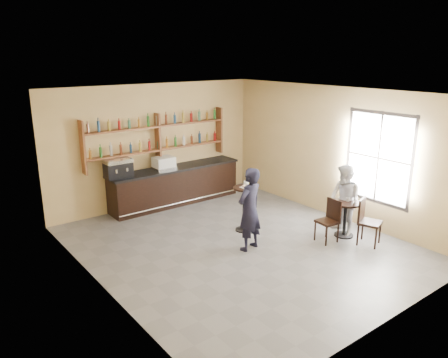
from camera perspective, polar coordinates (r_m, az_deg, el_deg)
floor at (r=9.43m, az=2.02°, el=-8.61°), size 7.00×7.00×0.00m
ceiling at (r=8.60m, az=2.24°, el=11.14°), size 7.00×7.00×0.00m
wall_back at (r=11.71m, az=-8.89°, el=4.41°), size 7.00×0.00×7.00m
wall_front at (r=6.71m, az=21.63°, el=-5.56°), size 7.00×0.00×7.00m
wall_left at (r=7.42m, az=-16.06°, el=-2.98°), size 0.00×7.00×7.00m
wall_right at (r=10.99m, az=14.29°, el=3.32°), size 0.00×7.00×7.00m
window_pane at (r=10.29m, az=19.52°, el=2.59°), size 0.00×2.00×2.00m
window_frame at (r=10.28m, az=19.50°, el=2.59°), size 0.04×1.70×2.10m
shelf_unit at (r=11.56m, az=-8.62°, el=5.32°), size 4.00×0.26×1.40m
liquor_bottles at (r=11.53m, az=-8.65°, el=6.15°), size 3.68×0.10×1.00m
bar_counter at (r=11.86m, az=-6.36°, el=-0.81°), size 3.74×0.73×1.01m
espresso_machine at (r=10.95m, az=-13.66°, el=1.39°), size 0.66×0.45×0.46m
pastry_case at (r=11.52m, az=-7.88°, el=2.07°), size 0.58×0.48×0.32m
pedestal_table at (r=9.99m, az=2.62°, el=-3.94°), size 0.64×0.64×1.04m
napkin at (r=9.82m, az=2.66°, el=-1.08°), size 0.19×0.19×0.00m
donut at (r=9.81m, az=2.75°, el=-0.94°), size 0.17×0.17×0.05m
cup_pedestal at (r=9.97m, az=2.91°, el=-0.55°), size 0.16×0.16×0.10m
man_main at (r=8.94m, az=3.36°, el=-3.98°), size 0.71×0.54×1.75m
cafe_table at (r=10.09m, az=15.51°, el=-5.05°), size 0.66×0.66×0.80m
cup_cafe at (r=9.98m, az=15.88°, el=-2.61°), size 0.10×0.10×0.08m
chair_west at (r=9.68m, az=13.32°, el=-5.38°), size 0.44×0.44×0.93m
chair_south at (r=9.77m, az=18.53°, el=-5.37°), size 0.56×0.56×1.01m
patron_second at (r=10.06m, az=15.45°, el=-2.70°), size 0.77×0.90×1.60m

